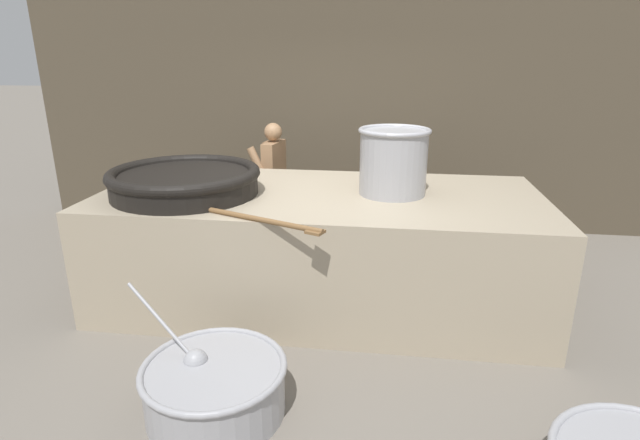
# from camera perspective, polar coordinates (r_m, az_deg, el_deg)

# --- Properties ---
(ground_plane) EXTENTS (60.00, 60.00, 0.00)m
(ground_plane) POSITION_cam_1_polar(r_m,az_deg,el_deg) (4.86, 0.00, -8.77)
(ground_plane) COLOR slate
(back_wall) EXTENTS (8.38, 0.24, 3.68)m
(back_wall) POSITION_cam_1_polar(r_m,az_deg,el_deg) (6.66, 2.86, 15.15)
(back_wall) COLOR #4C4233
(back_wall) RESTS_ON ground_plane
(hearth_platform) EXTENTS (3.93, 1.78, 1.04)m
(hearth_platform) POSITION_cam_1_polar(r_m,az_deg,el_deg) (4.65, 0.00, -3.05)
(hearth_platform) COLOR tan
(hearth_platform) RESTS_ON ground_plane
(giant_wok_near) EXTENTS (1.33, 1.33, 0.24)m
(giant_wok_near) POSITION_cam_1_polar(r_m,az_deg,el_deg) (4.56, -15.19, 4.44)
(giant_wok_near) COLOR black
(giant_wok_near) RESTS_ON hearth_platform
(stock_pot) EXTENTS (0.63, 0.63, 0.58)m
(stock_pot) POSITION_cam_1_polar(r_m,az_deg,el_deg) (4.42, 8.38, 6.77)
(stock_pot) COLOR #9E9EA3
(stock_pot) RESTS_ON hearth_platform
(stirring_paddle) EXTENTS (1.46, 0.65, 0.04)m
(stirring_paddle) POSITION_cam_1_polar(r_m,az_deg,el_deg) (3.82, -9.03, 0.47)
(stirring_paddle) COLOR brown
(stirring_paddle) RESTS_ON hearth_platform
(cook) EXTENTS (0.38, 0.57, 1.47)m
(cook) POSITION_cam_1_polar(r_m,az_deg,el_deg) (5.95, -5.29, 4.53)
(cook) COLOR #9E7551
(cook) RESTS_ON ground_plane
(prep_bowl_vegetables) EXTENTS (1.16, 0.94, 0.75)m
(prep_bowl_vegetables) POSITION_cam_1_polar(r_m,az_deg,el_deg) (3.45, -11.93, -18.00)
(prep_bowl_vegetables) COLOR #9E9EA3
(prep_bowl_vegetables) RESTS_ON ground_plane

